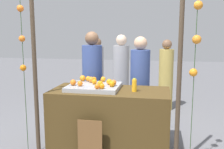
% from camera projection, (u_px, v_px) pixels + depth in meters
% --- Properties ---
extents(ground_plane, '(24.00, 24.00, 0.00)m').
position_uv_depth(ground_plane, '(110.00, 146.00, 3.85)').
color(ground_plane, slate).
extents(stall_counter, '(1.69, 0.80, 0.85)m').
position_uv_depth(stall_counter, '(110.00, 118.00, 3.78)').
color(stall_counter, '#4C3819').
rests_on(stall_counter, ground_plane).
extents(orange_tray, '(0.74, 0.64, 0.06)m').
position_uv_depth(orange_tray, '(94.00, 87.00, 3.77)').
color(orange_tray, '#9EA0A5').
rests_on(orange_tray, stall_counter).
extents(orange_0, '(0.08, 0.08, 0.08)m').
position_uv_depth(orange_0, '(94.00, 82.00, 3.81)').
color(orange_0, orange).
rests_on(orange_0, orange_tray).
extents(orange_1, '(0.09, 0.09, 0.09)m').
position_uv_depth(orange_1, '(83.00, 78.00, 4.06)').
color(orange_1, orange).
rests_on(orange_1, orange_tray).
extents(orange_2, '(0.08, 0.08, 0.08)m').
position_uv_depth(orange_2, '(100.00, 84.00, 3.65)').
color(orange_2, orange).
rests_on(orange_2, orange_tray).
extents(orange_3, '(0.08, 0.08, 0.08)m').
position_uv_depth(orange_3, '(112.00, 84.00, 3.62)').
color(orange_3, orange).
rests_on(orange_3, orange_tray).
extents(orange_4, '(0.07, 0.07, 0.07)m').
position_uv_depth(orange_4, '(94.00, 79.00, 4.01)').
color(orange_4, orange).
rests_on(orange_4, orange_tray).
extents(orange_5, '(0.08, 0.08, 0.08)m').
position_uv_depth(orange_5, '(80.00, 83.00, 3.67)').
color(orange_5, orange).
rests_on(orange_5, orange_tray).
extents(orange_6, '(0.09, 0.09, 0.09)m').
position_uv_depth(orange_6, '(73.00, 82.00, 3.72)').
color(orange_6, orange).
rests_on(orange_6, orange_tray).
extents(orange_7, '(0.07, 0.07, 0.07)m').
position_uv_depth(orange_7, '(102.00, 86.00, 3.50)').
color(orange_7, orange).
rests_on(orange_7, orange_tray).
extents(orange_8, '(0.08, 0.08, 0.08)m').
position_uv_depth(orange_8, '(88.00, 79.00, 4.04)').
color(orange_8, orange).
rests_on(orange_8, orange_tray).
extents(orange_9, '(0.09, 0.09, 0.09)m').
position_uv_depth(orange_9, '(109.00, 82.00, 3.77)').
color(orange_9, orange).
rests_on(orange_9, orange_tray).
extents(orange_10, '(0.09, 0.09, 0.09)m').
position_uv_depth(orange_10, '(113.00, 83.00, 3.71)').
color(orange_10, orange).
rests_on(orange_10, orange_tray).
extents(orange_11, '(0.09, 0.09, 0.09)m').
position_uv_depth(orange_11, '(91.00, 80.00, 3.94)').
color(orange_11, orange).
rests_on(orange_11, orange_tray).
extents(orange_12, '(0.07, 0.07, 0.07)m').
position_uv_depth(orange_12, '(97.00, 86.00, 3.49)').
color(orange_12, orange).
rests_on(orange_12, orange_tray).
extents(orange_13, '(0.08, 0.08, 0.08)m').
position_uv_depth(orange_13, '(103.00, 79.00, 4.01)').
color(orange_13, orange).
rests_on(orange_13, orange_tray).
extents(juice_bottle, '(0.07, 0.07, 0.19)m').
position_uv_depth(juice_bottle, '(134.00, 85.00, 3.59)').
color(juice_bottle, '#F8AC1D').
rests_on(juice_bottle, stall_counter).
extents(chalkboard_sign, '(0.32, 0.03, 0.58)m').
position_uv_depth(chalkboard_sign, '(90.00, 142.00, 3.32)').
color(chalkboard_sign, brown).
rests_on(chalkboard_sign, ground_plane).
extents(vendor_left, '(0.34, 0.34, 1.69)m').
position_uv_depth(vendor_left, '(92.00, 85.00, 4.42)').
color(vendor_left, '#384C8C').
rests_on(vendor_left, ground_plane).
extents(vendor_right, '(0.32, 0.32, 1.61)m').
position_uv_depth(vendor_right, '(140.00, 88.00, 4.32)').
color(vendor_right, '#384C8C').
rests_on(vendor_right, ground_plane).
extents(crowd_person_0, '(0.31, 0.31, 1.54)m').
position_uv_depth(crowd_person_0, '(97.00, 72.00, 6.28)').
color(crowd_person_0, '#99999E').
rests_on(crowd_person_0, ground_plane).
extents(crowd_person_1, '(0.31, 0.31, 1.52)m').
position_uv_depth(crowd_person_1, '(166.00, 77.00, 5.58)').
color(crowd_person_1, tan).
rests_on(crowd_person_1, ground_plane).
extents(crowd_person_2, '(0.33, 0.33, 1.63)m').
position_uv_depth(crowd_person_2, '(121.00, 77.00, 5.36)').
color(crowd_person_2, '#99999E').
rests_on(crowd_person_2, ground_plane).
extents(canopy_post_left, '(0.06, 0.06, 2.28)m').
position_uv_depth(canopy_post_left, '(35.00, 73.00, 3.41)').
color(canopy_post_left, '#473828').
rests_on(canopy_post_left, ground_plane).
extents(canopy_post_right, '(0.06, 0.06, 2.28)m').
position_uv_depth(canopy_post_right, '(179.00, 78.00, 3.07)').
color(canopy_post_right, '#473828').
rests_on(canopy_post_right, ground_plane).
extents(garland_strand_left, '(0.09, 0.09, 2.07)m').
position_uv_depth(garland_strand_left, '(22.00, 40.00, 3.33)').
color(garland_strand_left, '#2D4C23').
rests_on(garland_strand_left, ground_plane).
extents(garland_strand_right, '(0.12, 0.11, 2.07)m').
position_uv_depth(garland_strand_right, '(196.00, 40.00, 2.93)').
color(garland_strand_right, '#2D4C23').
rests_on(garland_strand_right, ground_plane).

